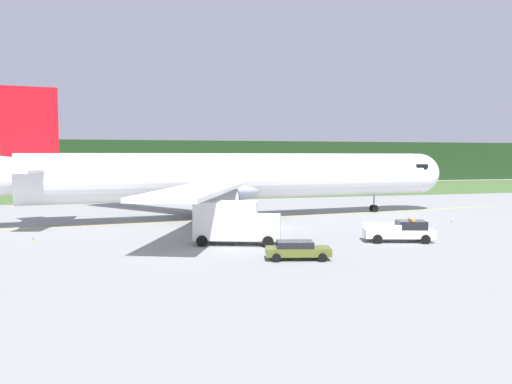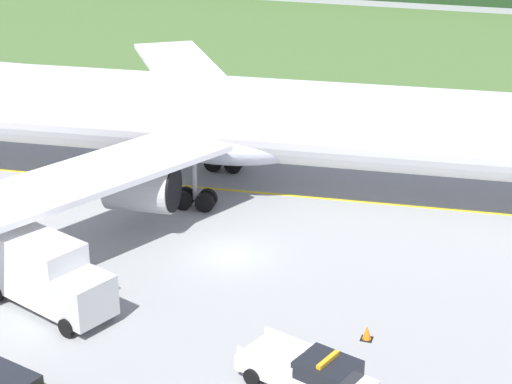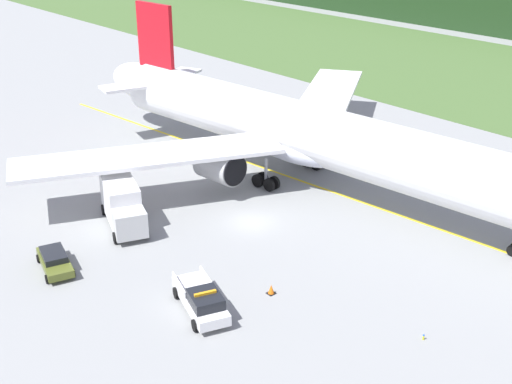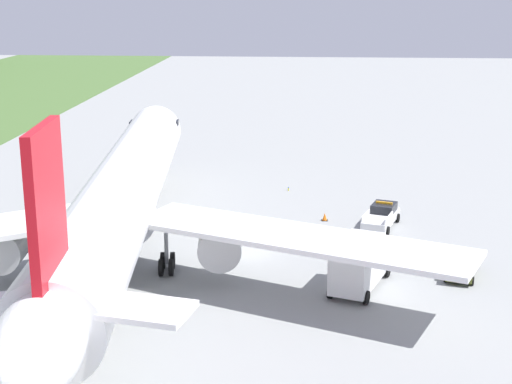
{
  "view_description": "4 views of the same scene",
  "coord_description": "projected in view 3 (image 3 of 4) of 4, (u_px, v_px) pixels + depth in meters",
  "views": [
    {
      "loc": [
        -16.3,
        -48.95,
        7.22
      ],
      "look_at": [
        0.15,
        7.72,
        3.09
      ],
      "focal_mm": 36.74,
      "sensor_mm": 36.0,
      "label": 1
    },
    {
      "loc": [
        14.84,
        -38.96,
        20.66
      ],
      "look_at": [
        1.45,
        0.28,
        3.8
      ],
      "focal_mm": 60.08,
      "sensor_mm": 36.0,
      "label": 2
    },
    {
      "loc": [
        36.06,
        -31.22,
        24.11
      ],
      "look_at": [
        1.82,
        -1.1,
        3.55
      ],
      "focal_mm": 46.45,
      "sensor_mm": 36.0,
      "label": 3
    },
    {
      "loc": [
        -54.87,
        -4.54,
        19.8
      ],
      "look_at": [
        1.43,
        -0.54,
        4.45
      ],
      "focal_mm": 54.14,
      "sensor_mm": 36.0,
      "label": 4
    }
  ],
  "objects": [
    {
      "name": "airliner",
      "position": [
        315.0,
        136.0,
        58.16
      ],
      "size": [
        57.32,
        46.33,
        13.94
      ],
      "color": "white",
      "rests_on": "ground"
    },
    {
      "name": "ops_pickup_truck",
      "position": [
        201.0,
        300.0,
        41.47
      ],
      "size": [
        6.07,
        3.7,
        1.94
      ],
      "color": "white",
      "rests_on": "ground"
    },
    {
      "name": "taxiway_centerline_main",
      "position": [
        319.0,
        187.0,
        59.67
      ],
      "size": [
        75.73,
        7.82,
        0.01
      ],
      "primitive_type": "cube",
      "rotation": [
        0.0,
        0.0,
        0.1
      ],
      "color": "yellow",
      "rests_on": "ground"
    },
    {
      "name": "taxiway_edge_light_east",
      "position": [
        424.0,
        337.0,
        39.14
      ],
      "size": [
        0.12,
        0.12,
        0.38
      ],
      "color": "yellow",
      "rests_on": "ground"
    },
    {
      "name": "catering_truck",
      "position": [
        122.0,
        204.0,
        52.08
      ],
      "size": [
        7.34,
        4.64,
        3.66
      ],
      "color": "beige",
      "rests_on": "ground"
    },
    {
      "name": "taxiway_edge_light_west",
      "position": [
        90.0,
        153.0,
        66.88
      ],
      "size": [
        0.12,
        0.12,
        0.38
      ],
      "color": "yellow",
      "rests_on": "ground"
    },
    {
      "name": "ground",
      "position": [
        251.0,
        221.0,
        53.4
      ],
      "size": [
        320.0,
        320.0,
        0.0
      ],
      "primitive_type": "plane",
      "color": "gray"
    },
    {
      "name": "staff_car",
      "position": [
        55.0,
        260.0,
        46.36
      ],
      "size": [
        4.77,
        2.84,
        1.3
      ],
      "color": "#535D22",
      "rests_on": "ground"
    },
    {
      "name": "apron_cone",
      "position": [
        271.0,
        289.0,
        43.63
      ],
      "size": [
        0.53,
        0.53,
        0.67
      ],
      "color": "black",
      "rests_on": "ground"
    }
  ]
}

